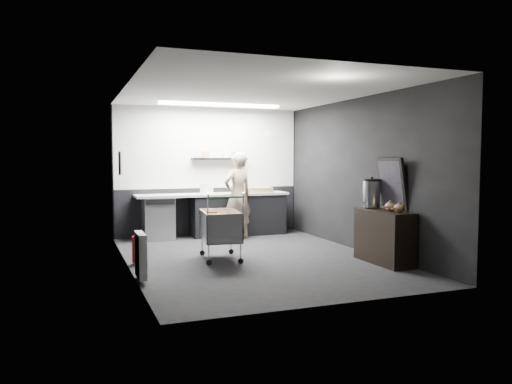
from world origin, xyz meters
name	(u,v)px	position (x,y,z in m)	size (l,w,h in m)	color
floor	(253,258)	(0.00, 0.00, 0.00)	(5.50, 5.50, 0.00)	black
ceiling	(253,92)	(0.00, 0.00, 2.70)	(5.50, 5.50, 0.00)	silver
wall_back	(209,171)	(0.00, 2.75, 1.35)	(5.50, 5.50, 0.00)	black
wall_front	(340,185)	(0.00, -2.75, 1.35)	(5.50, 5.50, 0.00)	black
wall_left	(127,178)	(-2.00, 0.00, 1.35)	(5.50, 5.50, 0.00)	black
wall_right	(360,174)	(2.00, 0.00, 1.35)	(5.50, 5.50, 0.00)	black
kitchen_wall_panel	(209,148)	(0.00, 2.73, 1.85)	(3.95, 0.02, 1.70)	silver
dado_panel	(209,211)	(0.00, 2.73, 0.50)	(3.95, 0.02, 1.00)	black
floating_shelf	(219,159)	(0.20, 2.62, 1.62)	(1.20, 0.22, 0.04)	black
wall_clock	(270,135)	(1.40, 2.72, 2.15)	(0.20, 0.20, 0.03)	white
poster	(120,163)	(-1.98, 1.30, 1.55)	(0.02, 0.30, 0.40)	silver
poster_red_band	(120,159)	(-1.98, 1.30, 1.62)	(0.01, 0.22, 0.10)	#B42916
radiator	(141,255)	(-1.94, -0.90, 0.35)	(0.10, 0.50, 0.60)	white
ceiling_strip	(221,105)	(0.00, 1.85, 2.67)	(2.40, 0.20, 0.04)	white
prep_counter	(220,214)	(0.14, 2.42, 0.46)	(3.20, 0.61, 0.90)	black
person	(238,195)	(0.39, 1.97, 0.88)	(0.64, 0.42, 1.76)	beige
shopping_cart	(220,228)	(-0.54, 0.09, 0.51)	(0.69, 1.03, 1.07)	silver
sideboard	(384,229)	(1.78, -1.06, 0.53)	(0.47, 1.10, 1.65)	black
fire_extinguisher	(137,248)	(-1.85, 0.18, 0.25)	(0.15, 0.15, 0.51)	red
cardboard_box	(258,190)	(0.99, 2.37, 0.95)	(0.54, 0.41, 0.11)	tan
pink_tub	(205,188)	(-0.17, 2.42, 1.01)	(0.22, 0.22, 0.22)	silver
white_container	(209,190)	(-0.11, 2.37, 0.98)	(0.19, 0.15, 0.17)	white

